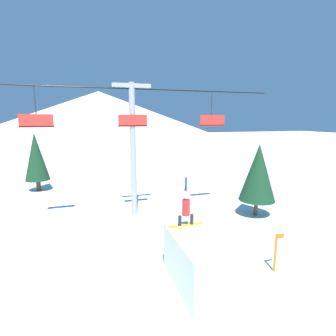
{
  "coord_description": "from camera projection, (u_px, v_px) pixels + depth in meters",
  "views": [
    {
      "loc": [
        -4.19,
        -7.54,
        6.26
      ],
      "look_at": [
        -0.17,
        5.44,
        3.73
      ],
      "focal_mm": 28.0,
      "sensor_mm": 36.0,
      "label": 1
    }
  ],
  "objects": [
    {
      "name": "pine_tree_far",
      "position": [
        36.0,
        157.0,
        22.87
      ],
      "size": [
        2.04,
        2.04,
        5.17
      ],
      "color": "#4C3823",
      "rests_on": "ground_plane"
    },
    {
      "name": "snow_ramp",
      "position": [
        204.0,
        261.0,
        9.95
      ],
      "size": [
        2.23,
        3.33,
        1.93
      ],
      "color": "white",
      "rests_on": "ground_plane"
    },
    {
      "name": "distant_skier",
      "position": [
        186.0,
        183.0,
        23.21
      ],
      "size": [
        0.24,
        0.24,
        1.23
      ],
      "color": "black",
      "rests_on": "ground_plane"
    },
    {
      "name": "trail_marker",
      "position": [
        276.0,
        251.0,
        10.81
      ],
      "size": [
        0.41,
        0.1,
        1.67
      ],
      "color": "orange",
      "rests_on": "ground_plane"
    },
    {
      "name": "mountain_ridge",
      "position": [
        99.0,
        116.0,
        82.55
      ],
      "size": [
        81.28,
        81.28,
        14.87
      ],
      "color": "silver",
      "rests_on": "ground_plane"
    },
    {
      "name": "snowboarder",
      "position": [
        186.0,
        210.0,
        10.72
      ],
      "size": [
        1.51,
        0.32,
        1.37
      ],
      "color": "yellow",
      "rests_on": "snow_ramp"
    },
    {
      "name": "ground_plane",
      "position": [
        217.0,
        295.0,
        9.45
      ],
      "size": [
        220.0,
        220.0,
        0.0
      ],
      "primitive_type": "plane",
      "color": "white"
    },
    {
      "name": "chairlift",
      "position": [
        133.0,
        135.0,
        16.65
      ],
      "size": [
        19.36,
        0.44,
        8.52
      ],
      "color": "#9E9EA3",
      "rests_on": "ground_plane"
    },
    {
      "name": "pine_tree_near",
      "position": [
        258.0,
        172.0,
        16.85
      ],
      "size": [
        2.32,
        2.32,
        4.76
      ],
      "color": "#4C3823",
      "rests_on": "ground_plane"
    }
  ]
}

